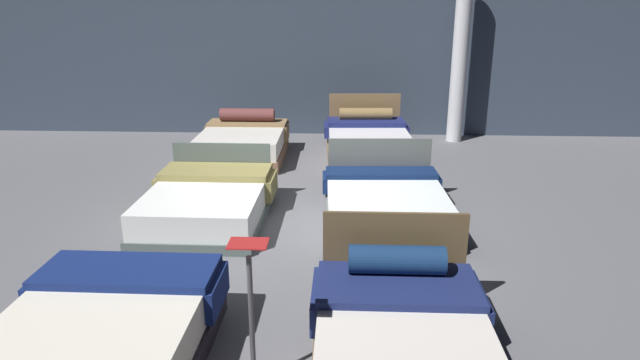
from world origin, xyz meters
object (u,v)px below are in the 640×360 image
(bed_1, at_px, (403,340))
(support_pillar, at_px, (460,56))
(bed_4, at_px, (243,143))
(bed_5, at_px, (368,144))
(price_sign, at_px, (252,331))
(bed_3, at_px, (386,205))
(bed_0, at_px, (102,340))
(bed_2, at_px, (208,202))

(bed_1, distance_m, support_pillar, 7.94)
(bed_4, height_order, bed_5, bed_5)
(bed_5, xyz_separation_m, price_sign, (-1.12, -6.32, 0.17))
(price_sign, distance_m, support_pillar, 8.49)
(bed_4, distance_m, bed_5, 2.33)
(bed_3, bearing_deg, bed_0, -129.96)
(support_pillar, bearing_deg, bed_2, -131.76)
(bed_1, relative_size, price_sign, 1.80)
(bed_4, distance_m, price_sign, 6.42)
(bed_3, relative_size, support_pillar, 0.58)
(bed_4, bearing_deg, bed_0, -90.37)
(bed_2, height_order, price_sign, price_sign)
(price_sign, height_order, support_pillar, support_pillar)
(bed_5, relative_size, price_sign, 1.87)
(bed_4, bearing_deg, bed_2, -88.88)
(price_sign, bearing_deg, bed_4, 100.87)
(bed_3, height_order, bed_5, bed_5)
(bed_1, bearing_deg, price_sign, -166.98)
(price_sign, relative_size, support_pillar, 0.34)
(bed_1, bearing_deg, bed_3, 88.54)
(bed_0, relative_size, bed_2, 0.98)
(bed_0, bearing_deg, bed_4, 90.52)
(bed_0, height_order, bed_5, bed_5)
(price_sign, bearing_deg, bed_1, 12.99)
(bed_1, distance_m, bed_2, 3.75)
(bed_3, distance_m, support_pillar, 5.11)
(bed_0, bearing_deg, bed_3, 52.92)
(bed_5, bearing_deg, bed_4, 177.72)
(bed_3, relative_size, bed_5, 0.92)
(bed_2, relative_size, price_sign, 1.72)
(price_sign, bearing_deg, bed_2, 109.18)
(bed_0, distance_m, bed_1, 2.35)
(bed_2, bearing_deg, bed_5, 54.45)
(bed_3, bearing_deg, bed_2, 178.58)
(bed_5, bearing_deg, support_pillar, 36.50)
(bed_2, distance_m, price_sign, 3.44)
(bed_0, height_order, support_pillar, support_pillar)
(support_pillar, bearing_deg, price_sign, -110.79)
(bed_2, xyz_separation_m, support_pillar, (4.11, 4.60, 1.50))
(bed_4, relative_size, bed_5, 0.90)
(bed_0, xyz_separation_m, bed_5, (2.32, 6.20, 0.03))
(bed_1, xyz_separation_m, bed_5, (-0.03, 6.06, 0.06))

